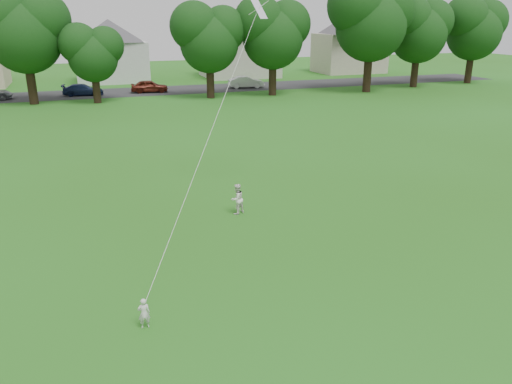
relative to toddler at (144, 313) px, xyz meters
name	(u,v)px	position (x,y,z in m)	size (l,w,h in m)	color
ground	(246,296)	(2.87, 0.61, -0.41)	(160.00, 160.00, 0.00)	#265A14
street	(120,92)	(2.87, 42.61, -0.41)	(90.00, 7.00, 0.01)	#2D2D30
toddler	(144,313)	(0.00, 0.00, 0.00)	(0.30, 0.20, 0.83)	silver
older_boy	(237,199)	(4.45, 6.60, 0.20)	(0.60, 0.47, 1.23)	white
kite	(215,121)	(3.16, 4.70, 3.74)	(3.68, 5.24, 13.38)	white
tree_row	(164,24)	(6.80, 36.54, 6.30)	(81.20, 10.45, 11.61)	black
parked_cars	(27,92)	(-5.84, 41.61, 0.21)	(47.07, 2.02, 1.27)	black
house_row	(113,39)	(3.24, 52.61, 4.46)	(76.22, 13.06, 10.00)	silver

